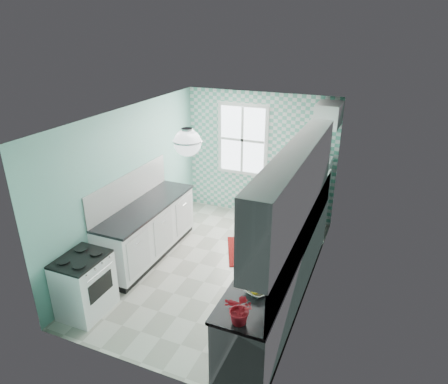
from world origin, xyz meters
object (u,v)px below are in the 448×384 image
at_px(sink, 301,213).
at_px(fruit_bowl, 257,290).
at_px(stove, 85,284).
at_px(potted_plant, 241,309).
at_px(fridge, 310,196).
at_px(microwave, 314,152).
at_px(ceiling_light, 187,142).

xyz_separation_m(sink, fruit_bowl, (-0.00, -2.19, 0.05)).
relative_size(stove, potted_plant, 2.50).
relative_size(fridge, sink, 2.72).
distance_m(fridge, microwave, 0.85).
height_order(ceiling_light, potted_plant, ceiling_light).
relative_size(ceiling_light, stove, 0.42).
bearing_deg(sink, ceiling_light, -129.29).
xyz_separation_m(ceiling_light, microwave, (1.11, 2.63, -0.75)).
relative_size(ceiling_light, potted_plant, 1.05).
bearing_deg(fruit_bowl, sink, 89.90).
height_order(ceiling_light, microwave, ceiling_light).
xyz_separation_m(ceiling_light, fruit_bowl, (1.20, -0.75, -1.35)).
xyz_separation_m(fridge, sink, (0.09, -1.19, 0.21)).
height_order(fruit_bowl, microwave, microwave).
relative_size(fruit_bowl, potted_plant, 0.87).
distance_m(ceiling_light, stove, 2.39).
distance_m(stove, potted_plant, 2.53).
bearing_deg(sink, potted_plant, -89.44).
bearing_deg(microwave, stove, 60.31).
distance_m(stove, sink, 3.35).
distance_m(ceiling_light, fridge, 3.27).
height_order(ceiling_light, stove, ceiling_light).
relative_size(stove, fruit_bowl, 2.87).
bearing_deg(fruit_bowl, stove, -177.85).
height_order(stove, microwave, microwave).
height_order(fridge, potted_plant, fridge).
bearing_deg(ceiling_light, sink, 50.07).
xyz_separation_m(fridge, fruit_bowl, (0.09, -3.38, 0.25)).
relative_size(stove, microwave, 1.79).
height_order(fruit_bowl, potted_plant, potted_plant).
bearing_deg(stove, microwave, 52.50).
relative_size(fridge, potted_plant, 4.36).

